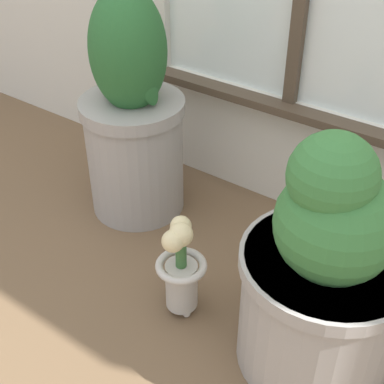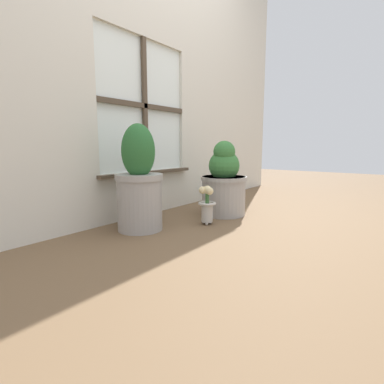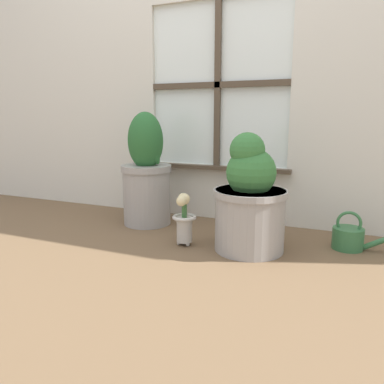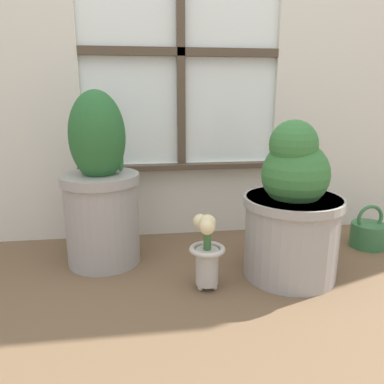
# 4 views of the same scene
# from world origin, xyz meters

# --- Properties ---
(ground_plane) EXTENTS (10.00, 10.00, 0.00)m
(ground_plane) POSITION_xyz_m (0.00, 0.00, 0.00)
(ground_plane) COLOR brown
(wall_with_window) EXTENTS (4.40, 0.10, 2.50)m
(wall_with_window) POSITION_xyz_m (0.00, 0.69, 1.27)
(wall_with_window) COLOR silver
(wall_with_window) RESTS_ON ground_plane
(potted_plant_left) EXTENTS (0.30, 0.30, 0.68)m
(potted_plant_left) POSITION_xyz_m (-0.35, 0.39, 0.30)
(potted_plant_left) COLOR #9E9993
(potted_plant_left) RESTS_ON ground_plane
(potted_plant_right) EXTENTS (0.36, 0.36, 0.58)m
(potted_plant_right) POSITION_xyz_m (0.35, 0.18, 0.25)
(potted_plant_right) COLOR #9E9993
(potted_plant_right) RESTS_ON ground_plane
(flower_vase) EXTENTS (0.12, 0.12, 0.27)m
(flower_vase) POSITION_xyz_m (0.02, 0.12, 0.14)
(flower_vase) COLOR #BCB7AD
(flower_vase) RESTS_ON ground_plane
(watering_can) EXTENTS (0.27, 0.15, 0.19)m
(watering_can) POSITION_xyz_m (0.81, 0.39, 0.06)
(watering_can) COLOR #336B3D
(watering_can) RESTS_ON ground_plane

